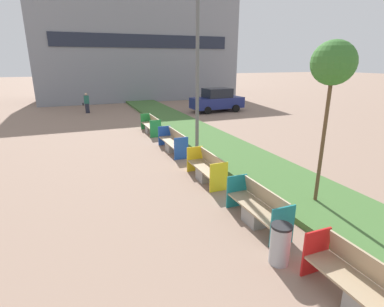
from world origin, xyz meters
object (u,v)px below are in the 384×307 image
Objects in this scene: sapling_tree_near at (333,65)px; parked_car_distant at (217,100)px; bench_yellow_frame at (207,170)px; street_lamp_post at (198,37)px; bench_teal_frame at (258,210)px; bench_green_frame at (151,126)px; bench_red_frame at (373,299)px; bench_blue_frame at (173,143)px; litter_bin at (280,244)px; pedestrian_walking at (87,103)px.

sapling_tree_near is 16.90m from parked_car_distant.
street_lamp_post reaches higher than bench_yellow_frame.
bench_green_frame is at bearing 89.99° from bench_teal_frame.
bench_yellow_frame is at bearing -104.74° from street_lamp_post.
bench_red_frame is at bearing -113.34° from parked_car_distant.
bench_red_frame is 10.01m from bench_blue_frame.
bench_blue_frame is (0.01, 3.69, 0.01)m from bench_yellow_frame.
street_lamp_post reaches higher than sapling_tree_near.
litter_bin is at bearing -98.93° from street_lamp_post.
bench_yellow_frame is 5.01m from sapling_tree_near.
pedestrian_walking is (-2.50, 20.81, 0.35)m from litter_bin.
bench_teal_frame is at bearing -116.84° from parked_car_distant.
bench_teal_frame is 10.77m from bench_green_frame.
bench_teal_frame is 1.58m from litter_bin.
bench_yellow_frame is 16.47m from pedestrian_walking.
bench_green_frame is at bearing 101.15° from sapling_tree_near.
street_lamp_post is at bearing 83.58° from bench_teal_frame.
litter_bin is at bearing -95.92° from bench_yellow_frame.
bench_teal_frame is 2.37× the size of litter_bin.
street_lamp_post is at bearing -83.47° from bench_green_frame.
pedestrian_walking is at bearing 104.86° from sapling_tree_near.
sapling_tree_near is at bearing -54.33° from bench_yellow_frame.
bench_red_frame is at bearing -90.00° from bench_blue_frame.
street_lamp_post is 14.88m from pedestrian_walking.
pedestrian_walking reaches higher than bench_blue_frame.
litter_bin is 20.96m from pedestrian_walking.
parked_car_distant is (6.86, 16.15, 0.55)m from bench_teal_frame.
parked_car_distant is (4.78, 15.94, -2.96)m from sapling_tree_near.
bench_blue_frame and bench_green_frame have the same top height.
street_lamp_post is at bearing -75.45° from pedestrian_walking.
street_lamp_post is (1.09, 6.95, 4.41)m from litter_bin.
bench_yellow_frame is 0.23× the size of street_lamp_post.
street_lamp_post is at bearing 75.26° from bench_yellow_frame.
pedestrian_walking is (-2.99, 8.53, 0.41)m from bench_green_frame.
bench_blue_frame is 0.55× the size of sapling_tree_near.
bench_red_frame is at bearing -89.92° from bench_teal_frame.
street_lamp_post reaches higher than parked_car_distant.
litter_bin is at bearing -116.40° from parked_car_distant.
parked_car_distant reaches higher than bench_blue_frame.
bench_red_frame and bench_blue_frame have the same top height.
street_lamp_post is 2.07× the size of parked_car_distant.
bench_blue_frame is at bearing 114.08° from street_lamp_post.
bench_yellow_frame and bench_green_frame have the same top height.
parked_car_distant reaches higher than bench_red_frame.
street_lamp_post is at bearing 105.70° from sapling_tree_near.
litter_bin is 0.20× the size of parked_car_distant.
bench_yellow_frame is at bearing 90.01° from bench_teal_frame.
bench_green_frame is 0.25× the size of street_lamp_post.
bench_teal_frame and bench_green_frame have the same top height.
litter_bin is 19.13m from parked_car_distant.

